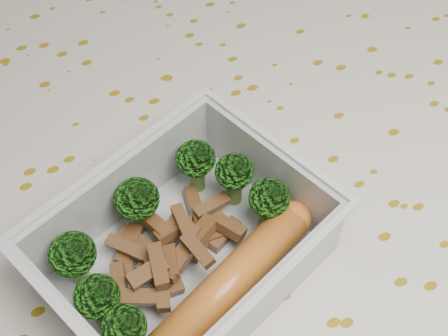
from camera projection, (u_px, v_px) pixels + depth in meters
name	position (u px, v px, depth m)	size (l,w,h in m)	color
dining_table	(234.00, 246.00, 0.54)	(1.40, 0.90, 0.75)	brown
tablecloth	(235.00, 215.00, 0.50)	(1.46, 0.96, 0.19)	silver
lunch_container	(185.00, 253.00, 0.41)	(0.22, 0.19, 0.06)	silver
broccoli_florets	(160.00, 227.00, 0.41)	(0.16, 0.12, 0.05)	#608C3F
meat_pile	(174.00, 246.00, 0.42)	(0.10, 0.09, 0.03)	brown
sausage	(229.00, 284.00, 0.40)	(0.15, 0.08, 0.03)	#C26723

